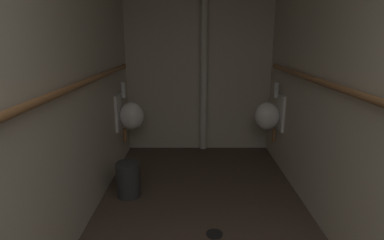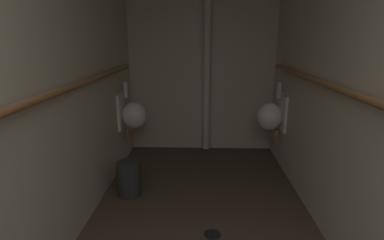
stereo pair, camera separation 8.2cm
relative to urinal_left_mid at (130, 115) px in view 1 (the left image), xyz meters
The scene contains 10 objects.
wall_left 1.77m from the urinal_left_mid, 96.24° to the right, with size 0.06×4.55×2.67m, color beige.
wall_right 2.58m from the urinal_left_mid, 40.78° to the right, with size 0.06×4.55×2.67m, color beige.
wall_back 1.26m from the urinal_left_mid, 36.17° to the left, with size 2.12×0.06×2.67m, color beige.
urinal_left_mid is the anchor object (origin of this frame).
urinal_right_mid 1.70m from the urinal_left_mid, ahead, with size 0.32×0.30×0.76m.
supply_pipe_left 1.73m from the urinal_left_mid, 93.08° to the right, with size 0.06×3.72×0.06m.
supply_pipe_right 2.51m from the urinal_left_mid, 42.96° to the right, with size 0.06×3.79×0.06m.
standpipe_back_wall 1.26m from the urinal_left_mid, 29.14° to the left, with size 0.10×0.10×2.62m, color beige.
floor_drain 1.84m from the urinal_left_mid, 56.63° to the right, with size 0.14×0.14×0.01m, color black.
waste_bin 0.93m from the urinal_left_mid, 81.70° to the right, with size 0.24×0.24×0.36m, color #2D2D2D.
Camera 1 is at (-0.09, 0.25, 1.56)m, focal length 28.27 mm.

